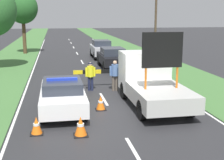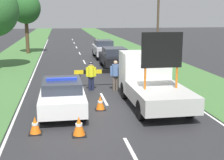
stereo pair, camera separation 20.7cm
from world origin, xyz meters
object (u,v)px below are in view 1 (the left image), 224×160
(road_barrier, at_px, (101,73))
(traffic_cone_behind_barrier, at_px, (81,126))
(traffic_cone_centre_front, at_px, (101,103))
(pedestrian_civilian, at_px, (115,73))
(queued_car_sedan_black, at_px, (112,57))
(queued_car_sedan_silver, at_px, (101,49))
(roadside_tree_near_left, at_px, (23,8))
(traffic_cone_near_police, at_px, (36,126))
(traffic_cone_near_truck, at_px, (152,79))
(police_officer, at_px, (90,74))
(utility_pole, at_px, (156,24))
(police_car, at_px, (63,94))
(work_truck, at_px, (151,81))

(road_barrier, height_order, traffic_cone_behind_barrier, road_barrier)
(road_barrier, height_order, traffic_cone_centre_front, road_barrier)
(pedestrian_civilian, height_order, queued_car_sedan_black, pedestrian_civilian)
(road_barrier, bearing_deg, queued_car_sedan_silver, 79.79)
(traffic_cone_behind_barrier, bearing_deg, queued_car_sedan_silver, 79.52)
(traffic_cone_centre_front, distance_m, queued_car_sedan_silver, 16.72)
(traffic_cone_behind_barrier, xyz_separation_m, roadside_tree_near_left, (-3.95, 23.94, 4.38))
(traffic_cone_near_police, relative_size, traffic_cone_near_truck, 0.95)
(traffic_cone_behind_barrier, bearing_deg, traffic_cone_centre_front, 68.55)
(police_officer, height_order, traffic_cone_near_truck, police_officer)
(pedestrian_civilian, relative_size, queued_car_sedan_silver, 0.37)
(traffic_cone_near_truck, distance_m, queued_car_sedan_silver, 12.05)
(traffic_cone_near_police, bearing_deg, pedestrian_civilian, 55.88)
(traffic_cone_near_police, xyz_separation_m, utility_pole, (9.54, 16.05, 2.95))
(police_car, xyz_separation_m, roadside_tree_near_left, (-3.42, 20.91, 4.00))
(pedestrian_civilian, xyz_separation_m, queued_car_sedan_black, (1.19, 7.27, -0.14))
(pedestrian_civilian, bearing_deg, queued_car_sedan_black, 91.81)
(queued_car_sedan_black, bearing_deg, queued_car_sedan_silver, -89.93)
(police_car, relative_size, road_barrier, 1.50)
(traffic_cone_near_truck, relative_size, traffic_cone_behind_barrier, 0.96)
(traffic_cone_near_truck, height_order, traffic_cone_behind_barrier, traffic_cone_behind_barrier)
(police_car, xyz_separation_m, queued_car_sedan_black, (4.12, 10.45, 0.11))
(police_officer, relative_size, queued_car_sedan_silver, 0.35)
(traffic_cone_centre_front, bearing_deg, traffic_cone_behind_barrier, -111.45)
(police_officer, distance_m, traffic_cone_centre_front, 3.68)
(queued_car_sedan_silver, relative_size, roadside_tree_near_left, 0.70)
(traffic_cone_behind_barrier, relative_size, utility_pole, 0.11)
(road_barrier, xyz_separation_m, utility_pole, (6.25, 9.27, 2.41))
(traffic_cone_near_truck, bearing_deg, utility_pole, 71.20)
(traffic_cone_behind_barrier, relative_size, queued_car_sedan_silver, 0.15)
(work_truck, distance_m, traffic_cone_centre_front, 2.64)
(traffic_cone_near_police, bearing_deg, queued_car_sedan_black, 68.62)
(police_car, bearing_deg, queued_car_sedan_black, 63.81)
(work_truck, height_order, traffic_cone_near_police, work_truck)
(traffic_cone_centre_front, xyz_separation_m, queued_car_sedan_black, (2.47, 10.63, 0.52))
(roadside_tree_near_left, bearing_deg, traffic_cone_near_truck, -61.74)
(traffic_cone_near_truck, bearing_deg, roadside_tree_near_left, 118.26)
(traffic_cone_near_police, relative_size, utility_pole, 0.10)
(police_officer, height_order, traffic_cone_behind_barrier, police_officer)
(police_car, xyz_separation_m, utility_pole, (8.55, 13.44, 2.53))
(traffic_cone_near_police, bearing_deg, roadside_tree_near_left, 95.89)
(work_truck, bearing_deg, queued_car_sedan_black, -92.87)
(work_truck, relative_size, roadside_tree_near_left, 0.81)
(utility_pole, bearing_deg, police_car, -122.46)
(queued_car_sedan_silver, relative_size, utility_pole, 0.71)
(police_officer, relative_size, queued_car_sedan_black, 0.34)
(traffic_cone_near_truck, bearing_deg, traffic_cone_behind_barrier, -123.67)
(police_car, distance_m, traffic_cone_centre_front, 1.71)
(pedestrian_civilian, relative_size, utility_pole, 0.27)
(police_car, relative_size, utility_pole, 0.75)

